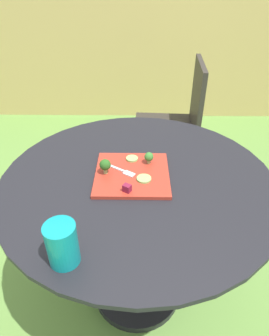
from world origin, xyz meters
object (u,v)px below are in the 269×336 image
at_px(fork, 120,170).
at_px(salad_plate, 132,174).
at_px(drinking_glass, 62,246).
at_px(patio_chair, 179,117).

bearing_deg(fork, salad_plate, -17.89).
relative_size(salad_plate, drinking_glass, 2.15).
bearing_deg(salad_plate, drinking_glass, -114.22).
bearing_deg(patio_chair, fork, -109.85).
height_order(salad_plate, drinking_glass, drinking_glass).
distance_m(salad_plate, fork, 0.05).
bearing_deg(drinking_glass, fork, 71.96).
xyz_separation_m(patio_chair, salad_plate, (-0.30, -0.98, 0.23)).
relative_size(patio_chair, salad_plate, 3.19).
height_order(patio_chair, salad_plate, patio_chair).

